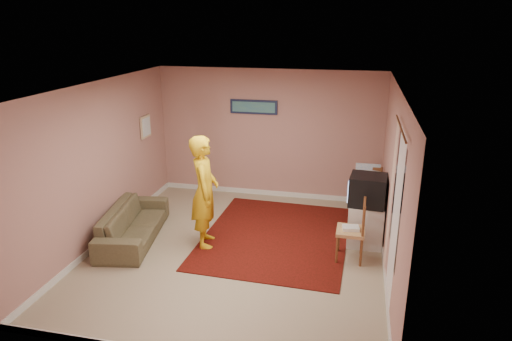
% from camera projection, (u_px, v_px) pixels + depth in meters
% --- Properties ---
extents(ground, '(5.00, 5.00, 0.00)m').
position_uv_depth(ground, '(238.00, 251.00, 7.24)').
color(ground, gray).
rests_on(ground, ground).
extents(wall_back, '(4.50, 0.02, 2.60)m').
position_uv_depth(wall_back, '(269.00, 134.00, 9.14)').
color(wall_back, '#A3726B').
rests_on(wall_back, ground).
extents(wall_front, '(4.50, 0.02, 2.60)m').
position_uv_depth(wall_front, '(172.00, 253.00, 4.51)').
color(wall_front, '#A3726B').
rests_on(wall_front, ground).
extents(wall_left, '(0.02, 5.00, 2.60)m').
position_uv_depth(wall_left, '(101.00, 164.00, 7.29)').
color(wall_left, '#A3726B').
rests_on(wall_left, ground).
extents(wall_right, '(0.02, 5.00, 2.60)m').
position_uv_depth(wall_right, '(392.00, 185.00, 6.36)').
color(wall_right, '#A3726B').
rests_on(wall_right, ground).
extents(ceiling, '(4.50, 5.00, 0.02)m').
position_uv_depth(ceiling, '(235.00, 86.00, 6.41)').
color(ceiling, silver).
rests_on(ceiling, wall_back).
extents(baseboard_back, '(4.50, 0.02, 0.10)m').
position_uv_depth(baseboard_back, '(268.00, 193.00, 9.52)').
color(baseboard_back, silver).
rests_on(baseboard_back, ground).
extents(baseboard_left, '(0.02, 5.00, 0.10)m').
position_uv_depth(baseboard_left, '(109.00, 234.00, 7.68)').
color(baseboard_left, silver).
rests_on(baseboard_left, ground).
extents(baseboard_right, '(0.02, 5.00, 0.10)m').
position_uv_depth(baseboard_right, '(384.00, 264.00, 6.76)').
color(baseboard_right, silver).
rests_on(baseboard_right, ground).
extents(window, '(0.01, 1.10, 1.50)m').
position_uv_depth(window, '(397.00, 198.00, 5.48)').
color(window, black).
rests_on(window, wall_right).
extents(curtain_sheer, '(0.01, 0.75, 2.10)m').
position_uv_depth(curtain_sheer, '(395.00, 219.00, 5.41)').
color(curtain_sheer, white).
rests_on(curtain_sheer, wall_right).
extents(curtain_floral, '(0.01, 0.35, 2.10)m').
position_uv_depth(curtain_floral, '(391.00, 197.00, 6.06)').
color(curtain_floral, silver).
rests_on(curtain_floral, wall_right).
extents(curtain_rod, '(0.02, 1.40, 0.02)m').
position_uv_depth(curtain_rod, '(401.00, 128.00, 5.21)').
color(curtain_rod, brown).
rests_on(curtain_rod, wall_right).
extents(picture_back, '(0.95, 0.04, 0.28)m').
position_uv_depth(picture_back, '(254.00, 107.00, 9.00)').
color(picture_back, '#151C3B').
rests_on(picture_back, wall_back).
extents(picture_left, '(0.04, 0.38, 0.42)m').
position_uv_depth(picture_left, '(146.00, 127.00, 8.69)').
color(picture_left, '#C7B189').
rests_on(picture_left, wall_left).
extents(area_rug, '(2.44, 3.01, 0.02)m').
position_uv_depth(area_rug, '(276.00, 236.00, 7.72)').
color(area_rug, black).
rests_on(area_rug, ground).
extents(tv_cabinet, '(0.55, 0.50, 0.70)m').
position_uv_depth(tv_cabinet, '(365.00, 224.00, 7.36)').
color(tv_cabinet, silver).
rests_on(tv_cabinet, ground).
extents(crt_tv, '(0.61, 0.55, 0.48)m').
position_uv_depth(crt_tv, '(367.00, 190.00, 7.17)').
color(crt_tv, black).
rests_on(crt_tv, tv_cabinet).
extents(chair_a, '(0.54, 0.53, 0.55)m').
position_uv_depth(chair_a, '(367.00, 190.00, 8.06)').
color(chair_a, tan).
rests_on(chair_a, ground).
extents(dvd_player, '(0.35, 0.28, 0.05)m').
position_uv_depth(dvd_player, '(366.00, 194.00, 8.08)').
color(dvd_player, '#AEAEB3').
rests_on(dvd_player, chair_a).
extents(blue_throw, '(0.43, 0.05, 0.45)m').
position_uv_depth(blue_throw, '(367.00, 176.00, 8.17)').
color(blue_throw, '#83B1D7').
rests_on(blue_throw, chair_a).
extents(chair_b, '(0.42, 0.44, 0.53)m').
position_uv_depth(chair_b, '(351.00, 224.00, 6.82)').
color(chair_b, tan).
rests_on(chair_b, ground).
extents(game_console, '(0.27, 0.21, 0.05)m').
position_uv_depth(game_console, '(351.00, 228.00, 6.84)').
color(game_console, silver).
rests_on(game_console, chair_b).
extents(sofa, '(1.06, 2.00, 0.56)m').
position_uv_depth(sofa, '(133.00, 223.00, 7.56)').
color(sofa, brown).
rests_on(sofa, ground).
extents(person, '(0.60, 0.76, 1.82)m').
position_uv_depth(person, '(205.00, 192.00, 7.19)').
color(person, gold).
rests_on(person, ground).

